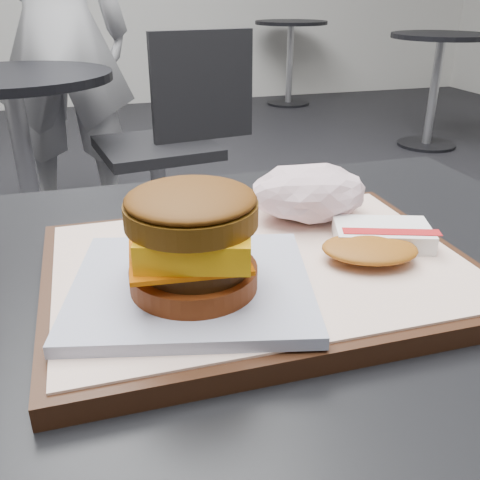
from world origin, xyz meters
name	(u,v)px	position (x,y,z in m)	size (l,w,h in m)	color
customer_table	(238,430)	(0.00, 0.00, 0.58)	(0.80, 0.60, 0.77)	#A5A5AA
serving_tray	(260,271)	(0.02, -0.01, 0.78)	(0.38, 0.28, 0.02)	black
breakfast_sandwich	(193,251)	(-0.05, -0.05, 0.83)	(0.22, 0.21, 0.09)	silver
hash_brown	(377,241)	(0.13, -0.02, 0.80)	(0.13, 0.11, 0.02)	white
crumpled_wrapper	(309,193)	(0.10, 0.08, 0.82)	(0.12, 0.10, 0.05)	white
neighbor_table	(19,130)	(-0.35, 1.65, 0.55)	(0.70, 0.70, 0.75)	black
neighbor_chair	(173,133)	(0.20, 1.61, 0.51)	(0.63, 0.48, 0.88)	#99999E
patron	(57,30)	(-0.19, 2.19, 0.85)	(0.62, 0.41, 1.70)	silver
bg_table_near	(438,63)	(2.20, 2.80, 0.56)	(0.66, 0.66, 0.75)	black
bg_table_far	(290,43)	(1.80, 4.50, 0.56)	(0.66, 0.66, 0.75)	black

